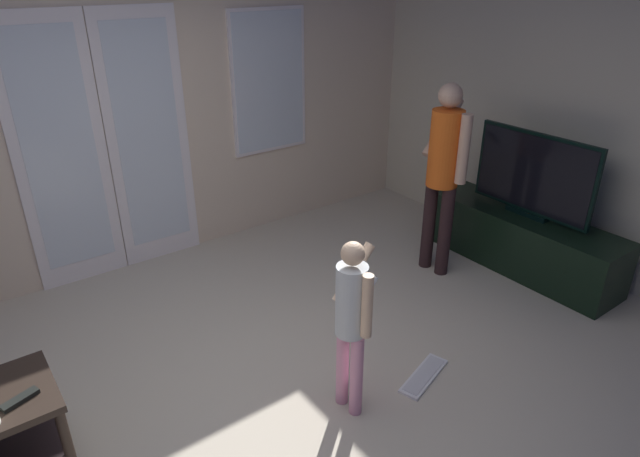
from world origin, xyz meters
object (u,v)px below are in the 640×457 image
(person_child, at_px, (352,314))
(tv_remote_black, at_px, (20,399))
(flat_screen_tv, at_px, (534,175))
(tv_stand, at_px, (522,241))
(person_adult, at_px, (444,164))
(loose_keyboard, at_px, (424,376))

(person_child, distance_m, tv_remote_black, 1.66)
(person_child, bearing_deg, flat_screen_tv, 10.52)
(tv_stand, xyz_separation_m, person_child, (-2.22, -0.41, 0.41))
(person_adult, bearing_deg, person_child, -152.99)
(tv_stand, relative_size, person_adult, 1.05)
(flat_screen_tv, bearing_deg, person_adult, 146.11)
(flat_screen_tv, relative_size, tv_remote_black, 6.14)
(person_child, height_order, loose_keyboard, person_child)
(loose_keyboard, distance_m, tv_remote_black, 2.25)
(loose_keyboard, relative_size, tv_remote_black, 2.70)
(person_adult, xyz_separation_m, person_child, (-1.61, -0.82, -0.29))
(tv_stand, distance_m, person_child, 2.30)
(flat_screen_tv, distance_m, tv_remote_black, 3.80)
(person_adult, distance_m, person_child, 1.83)
(person_child, height_order, tv_remote_black, person_child)
(person_adult, distance_m, tv_remote_black, 3.22)
(tv_stand, relative_size, loose_keyboard, 3.61)
(tv_remote_black, bearing_deg, person_child, -38.05)
(tv_remote_black, bearing_deg, person_adult, -14.01)
(loose_keyboard, height_order, tv_remote_black, tv_remote_black)
(loose_keyboard, bearing_deg, person_child, 170.13)
(tv_stand, xyz_separation_m, loose_keyboard, (-1.69, -0.50, -0.23))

